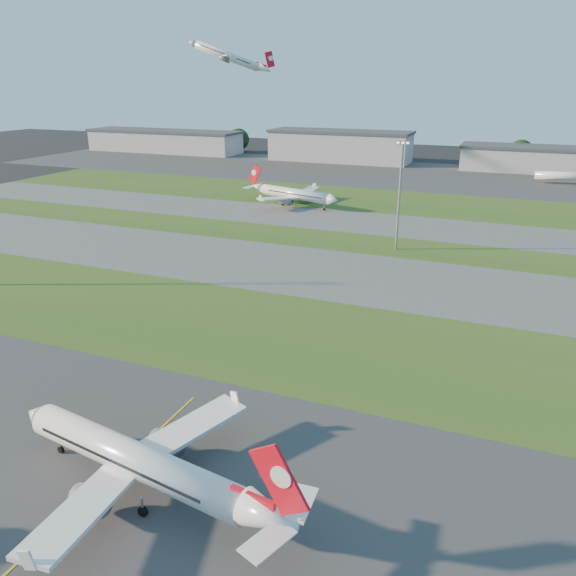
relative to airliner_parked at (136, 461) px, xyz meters
The scene contains 19 objects.
grass_strip_a 40.40m from the airliner_parked, 103.15° to the left, with size 300.00×34.00×0.01m, color #2B4B19.
taxiway_a 72.85m from the airliner_parked, 97.23° to the left, with size 300.00×32.00×0.01m, color #515154.
grass_strip_b 97.68m from the airliner_parked, 95.38° to the left, with size 300.00×18.00×0.01m, color #2B4B19.
taxiway_b 119.59m from the airliner_parked, 94.39° to the left, with size 300.00×26.00×0.01m, color #515154.
grass_strip_c 152.50m from the airliner_parked, 93.44° to the left, with size 300.00×40.00×0.01m, color #2B4B19.
apron_far 212.41m from the airliner_parked, 92.47° to the left, with size 400.00×80.00×0.01m, color #333335.
yellow_line 13.96m from the airliner_parked, 107.96° to the right, with size 0.25×60.00×0.02m, color gold.
airliner_parked is the anchor object (origin of this frame).
airliner_taxiing 138.07m from the airliner_parked, 105.13° to the left, with size 33.37×28.09×10.72m.
airliner_departing 214.81m from the airliner_parked, 115.02° to the left, with size 31.74×27.08×10.67m.
mini_jet_near 217.79m from the airliner_parked, 76.60° to the left, with size 28.45×7.70×9.48m.
light_mast_centre 96.02m from the airliner_parked, 86.49° to the left, with size 3.20×0.70×25.80m.
hangar_far_west 289.81m from the airliner_parked, 123.31° to the left, with size 91.80×23.00×12.20m.
hangar_west 248.20m from the airliner_parked, 102.60° to the left, with size 71.40×23.00×15.20m.
hangar_east 246.49m from the airliner_parked, 79.28° to the left, with size 81.60×23.00×11.20m.
tree_far_west 323.71m from the airliner_parked, 127.97° to the left, with size 11.00×11.00×12.00m.
tree_west 283.47m from the airliner_parked, 114.86° to the left, with size 12.10×12.10×13.20m.
tree_mid_west 254.87m from the airliner_parked, 96.57° to the left, with size 9.90×9.90×10.80m.
tree_mid_east 258.05m from the airliner_parked, 83.13° to the left, with size 11.55×11.55×12.60m.
Camera 1 is at (40.36, -24.02, 38.87)m, focal length 35.00 mm.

